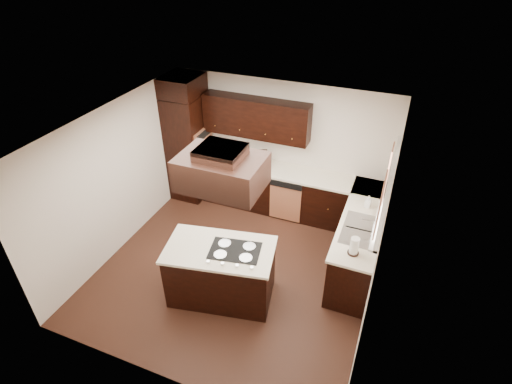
% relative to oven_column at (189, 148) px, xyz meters
% --- Properties ---
extents(floor, '(4.20, 4.20, 0.02)m').
position_rel_oven_column_xyz_m(floor, '(1.78, -1.71, -1.07)').
color(floor, '#512B1C').
rests_on(floor, ground).
extents(ceiling, '(4.20, 4.20, 0.02)m').
position_rel_oven_column_xyz_m(ceiling, '(1.78, -1.71, 1.45)').
color(ceiling, silver).
rests_on(ceiling, ground).
extents(wall_back, '(4.20, 0.02, 2.50)m').
position_rel_oven_column_xyz_m(wall_back, '(1.78, 0.40, 0.19)').
color(wall_back, silver).
rests_on(wall_back, ground).
extents(wall_front, '(4.20, 0.02, 2.50)m').
position_rel_oven_column_xyz_m(wall_front, '(1.78, -3.81, 0.19)').
color(wall_front, silver).
rests_on(wall_front, ground).
extents(wall_left, '(0.02, 4.20, 2.50)m').
position_rel_oven_column_xyz_m(wall_left, '(-0.33, -1.71, 0.19)').
color(wall_left, silver).
rests_on(wall_left, ground).
extents(wall_right, '(0.02, 4.20, 2.50)m').
position_rel_oven_column_xyz_m(wall_right, '(3.88, -1.71, 0.19)').
color(wall_right, silver).
rests_on(wall_right, ground).
extents(oven_column, '(0.65, 0.75, 2.12)m').
position_rel_oven_column_xyz_m(oven_column, '(0.00, 0.00, 0.00)').
color(oven_column, black).
rests_on(oven_column, floor).
extents(wall_oven_face, '(0.05, 0.62, 0.78)m').
position_rel_oven_column_xyz_m(wall_oven_face, '(0.35, 0.00, 0.06)').
color(wall_oven_face, '#BA6E4A').
rests_on(wall_oven_face, oven_column).
extents(base_cabinets_back, '(2.93, 0.60, 0.88)m').
position_rel_oven_column_xyz_m(base_cabinets_back, '(1.81, 0.09, -0.62)').
color(base_cabinets_back, black).
rests_on(base_cabinets_back, floor).
extents(base_cabinets_right, '(0.60, 2.40, 0.88)m').
position_rel_oven_column_xyz_m(base_cabinets_right, '(3.58, -0.80, -0.62)').
color(base_cabinets_right, black).
rests_on(base_cabinets_right, floor).
extents(countertop_back, '(2.93, 0.63, 0.04)m').
position_rel_oven_column_xyz_m(countertop_back, '(1.81, 0.08, -0.16)').
color(countertop_back, white).
rests_on(countertop_back, base_cabinets_back).
extents(countertop_right, '(0.63, 2.40, 0.04)m').
position_rel_oven_column_xyz_m(countertop_right, '(3.56, -0.80, -0.16)').
color(countertop_right, white).
rests_on(countertop_right, base_cabinets_right).
extents(upper_cabinets, '(2.00, 0.34, 0.72)m').
position_rel_oven_column_xyz_m(upper_cabinets, '(1.34, 0.23, 0.75)').
color(upper_cabinets, black).
rests_on(upper_cabinets, wall_back).
extents(dishwasher_front, '(0.60, 0.05, 0.72)m').
position_rel_oven_column_xyz_m(dishwasher_front, '(2.10, -0.20, -0.66)').
color(dishwasher_front, '#BA6E4A').
rests_on(dishwasher_front, floor).
extents(window_frame, '(0.06, 1.32, 1.12)m').
position_rel_oven_column_xyz_m(window_frame, '(3.85, -1.16, 0.59)').
color(window_frame, white).
rests_on(window_frame, wall_right).
extents(window_pane, '(0.00, 1.20, 1.00)m').
position_rel_oven_column_xyz_m(window_pane, '(3.87, -1.16, 0.59)').
color(window_pane, white).
rests_on(window_pane, wall_right).
extents(curtain_left, '(0.02, 0.34, 0.90)m').
position_rel_oven_column_xyz_m(curtain_left, '(3.79, -1.57, 0.64)').
color(curtain_left, beige).
rests_on(curtain_left, wall_right).
extents(curtain_right, '(0.02, 0.34, 0.90)m').
position_rel_oven_column_xyz_m(curtain_right, '(3.79, -0.74, 0.64)').
color(curtain_right, beige).
rests_on(curtain_right, wall_right).
extents(sink_rim, '(0.52, 0.84, 0.01)m').
position_rel_oven_column_xyz_m(sink_rim, '(3.58, -1.16, -0.14)').
color(sink_rim, silver).
rests_on(sink_rim, countertop_right).
extents(island, '(1.61, 1.08, 0.88)m').
position_rel_oven_column_xyz_m(island, '(1.80, -2.31, -0.62)').
color(island, black).
rests_on(island, floor).
extents(island_top, '(1.67, 1.14, 0.04)m').
position_rel_oven_column_xyz_m(island_top, '(1.80, -2.31, -0.16)').
color(island_top, white).
rests_on(island_top, island).
extents(cooktop, '(0.78, 0.59, 0.01)m').
position_rel_oven_column_xyz_m(cooktop, '(2.02, -2.27, -0.13)').
color(cooktop, black).
rests_on(cooktop, island_top).
extents(range_hood, '(1.05, 0.72, 0.42)m').
position_rel_oven_column_xyz_m(range_hood, '(1.88, -2.25, 1.10)').
color(range_hood, black).
rests_on(range_hood, ceiling).
extents(hood_duct, '(0.55, 0.50, 0.13)m').
position_rel_oven_column_xyz_m(hood_duct, '(1.88, -2.25, 1.38)').
color(hood_duct, black).
rests_on(hood_duct, ceiling).
extents(blender_base, '(0.15, 0.15, 0.10)m').
position_rel_oven_column_xyz_m(blender_base, '(0.80, 0.07, -0.09)').
color(blender_base, silver).
rests_on(blender_base, countertop_back).
extents(blender_pitcher, '(0.13, 0.13, 0.26)m').
position_rel_oven_column_xyz_m(blender_pitcher, '(0.80, 0.07, 0.09)').
color(blender_pitcher, silver).
rests_on(blender_pitcher, blender_base).
extents(spice_rack, '(0.40, 0.24, 0.32)m').
position_rel_oven_column_xyz_m(spice_rack, '(1.43, 0.06, 0.02)').
color(spice_rack, black).
rests_on(spice_rack, countertop_back).
extents(mixing_bowl, '(0.34, 0.34, 0.07)m').
position_rel_oven_column_xyz_m(mixing_bowl, '(0.48, 0.09, -0.11)').
color(mixing_bowl, white).
rests_on(mixing_bowl, countertop_back).
extents(soap_bottle, '(0.10, 0.11, 0.20)m').
position_rel_oven_column_xyz_m(soap_bottle, '(3.58, -0.51, -0.04)').
color(soap_bottle, white).
rests_on(soap_bottle, countertop_right).
extents(paper_towel, '(0.14, 0.14, 0.27)m').
position_rel_oven_column_xyz_m(paper_towel, '(3.57, -1.72, -0.00)').
color(paper_towel, white).
rests_on(paper_towel, countertop_right).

